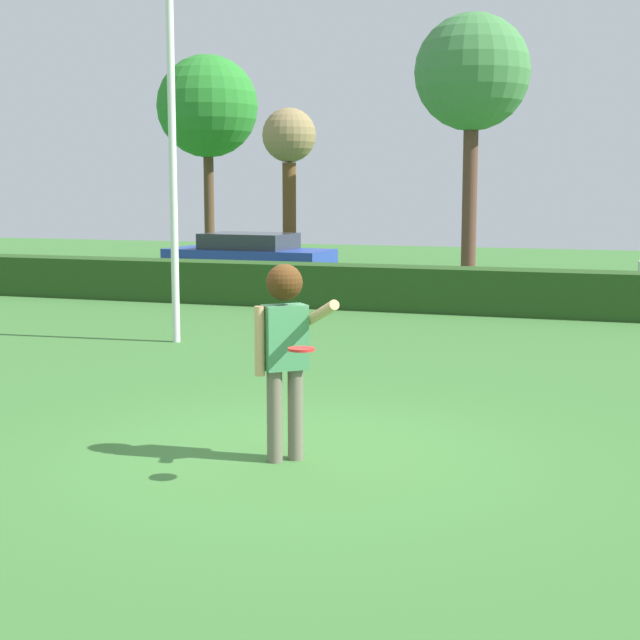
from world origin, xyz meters
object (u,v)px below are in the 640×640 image
Objects in this scene: parked_car_blue at (249,255)px; birch_tree at (289,145)px; maple_tree at (472,75)px; lamppost at (172,122)px; frisbee at (301,349)px; person at (285,338)px; oak_tree at (208,107)px.

birch_tree is at bearing 92.09° from parked_car_blue.
lamppost is at bearing -101.63° from maple_tree.
parked_car_blue reaches higher than frisbee.
birch_tree reaches higher than parked_car_blue.
person is 8.09× the size of frisbee.
frisbee is 8.02m from lamppost.
oak_tree is at bearing 112.88° from lamppost.
person is 0.81m from frisbee.
birch_tree is at bearing 179.65° from maple_tree.
maple_tree is at bearing 33.06° from parked_car_blue.
oak_tree is (-10.01, 20.02, 3.73)m from person.
maple_tree reaches higher than frisbee.
lamppost is at bearing 124.94° from person.
frisbee is 0.05× the size of birch_tree.
lamppost is 15.67m from oak_tree.
oak_tree reaches higher than parked_car_blue.
parked_car_blue is 0.66× the size of oak_tree.
parked_car_blue is 0.62× the size of maple_tree.
maple_tree is at bearing -0.35° from birch_tree.
frisbee is at bearing -84.51° from maple_tree.
birch_tree is 0.67× the size of maple_tree.
lamppost is at bearing -74.54° from parked_car_blue.
maple_tree is at bearing 78.37° from lamppost.
person is 7.26m from lamppost.
lamppost is 0.90× the size of maple_tree.
lamppost is at bearing 124.39° from frisbee.
frisbee is at bearing -66.04° from parked_car_blue.
parked_car_blue is at bearing -146.94° from maple_tree.
person is at bearing -69.98° from birch_tree.
lamppost reaches higher than frisbee.
frisbee is 23.48m from oak_tree.
maple_tree reaches higher than lamppost.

